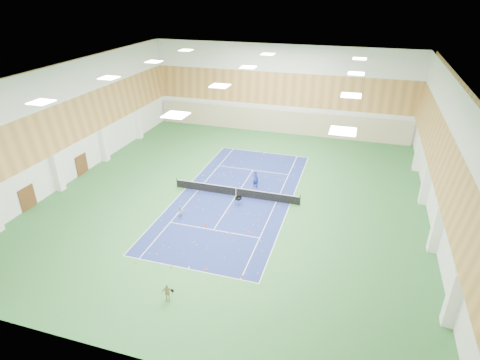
% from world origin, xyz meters
% --- Properties ---
extents(ground, '(40.00, 40.00, 0.00)m').
position_xyz_m(ground, '(0.00, 0.00, 0.00)').
color(ground, '#2C6831').
rests_on(ground, ground).
extents(room_shell, '(36.00, 40.00, 12.00)m').
position_xyz_m(room_shell, '(0.00, 0.00, 6.00)').
color(room_shell, white).
rests_on(room_shell, ground).
extents(wood_cladding, '(36.00, 40.00, 8.00)m').
position_xyz_m(wood_cladding, '(0.00, 0.00, 8.00)').
color(wood_cladding, '#C18847').
rests_on(wood_cladding, room_shell).
extents(ceiling_light_grid, '(21.40, 25.40, 0.06)m').
position_xyz_m(ceiling_light_grid, '(0.00, 0.00, 11.92)').
color(ceiling_light_grid, white).
rests_on(ceiling_light_grid, room_shell).
extents(court_surface, '(10.97, 23.77, 0.01)m').
position_xyz_m(court_surface, '(0.00, 0.00, 0.01)').
color(court_surface, navy).
rests_on(court_surface, ground).
extents(tennis_balls_scatter, '(10.57, 22.77, 0.07)m').
position_xyz_m(tennis_balls_scatter, '(0.00, 0.00, 0.05)').
color(tennis_balls_scatter, yellow).
rests_on(tennis_balls_scatter, ground).
extents(tennis_net, '(12.80, 0.10, 1.10)m').
position_xyz_m(tennis_net, '(0.00, 0.00, 0.55)').
color(tennis_net, black).
rests_on(tennis_net, ground).
extents(back_curtain, '(35.40, 0.16, 3.20)m').
position_xyz_m(back_curtain, '(0.00, 19.75, 1.60)').
color(back_curtain, '#C6B793').
rests_on(back_curtain, ground).
extents(door_left_a, '(0.08, 1.80, 2.20)m').
position_xyz_m(door_left_a, '(-17.92, -8.00, 1.10)').
color(door_left_a, '#593319').
rests_on(door_left_a, ground).
extents(door_left_b, '(0.08, 1.80, 2.20)m').
position_xyz_m(door_left_b, '(-17.92, 0.00, 1.10)').
color(door_left_b, '#593319').
rests_on(door_left_b, ground).
extents(coach, '(0.80, 0.66, 1.90)m').
position_xyz_m(coach, '(1.36, 2.41, 0.95)').
color(coach, navy).
rests_on(coach, ground).
extents(child_court, '(0.71, 0.70, 1.15)m').
position_xyz_m(child_court, '(-3.52, -5.34, 0.57)').
color(child_court, '#9998A1').
rests_on(child_court, ground).
extents(child_apron, '(0.83, 0.60, 1.30)m').
position_xyz_m(child_apron, '(0.02, -15.25, 0.65)').
color(child_apron, tan).
rests_on(child_apron, ground).
extents(ball_cart, '(0.60, 0.60, 0.85)m').
position_xyz_m(ball_cart, '(0.74, -1.56, 0.43)').
color(ball_cart, black).
rests_on(ball_cart, ground).
extents(cone_svc_a, '(0.17, 0.17, 0.19)m').
position_xyz_m(cone_svc_a, '(-3.23, -5.99, 0.09)').
color(cone_svc_a, '#D94A0B').
rests_on(cone_svc_a, ground).
extents(cone_svc_b, '(0.22, 0.22, 0.25)m').
position_xyz_m(cone_svc_b, '(-0.83, -5.91, 0.12)').
color(cone_svc_b, '#DD440B').
rests_on(cone_svc_b, ground).
extents(cone_svc_c, '(0.21, 0.21, 0.24)m').
position_xyz_m(cone_svc_c, '(1.55, -6.56, 0.12)').
color(cone_svc_c, '#FF650D').
rests_on(cone_svc_c, ground).
extents(cone_svc_d, '(0.23, 0.23, 0.25)m').
position_xyz_m(cone_svc_d, '(3.06, -5.81, 0.13)').
color(cone_svc_d, '#FF550D').
rests_on(cone_svc_d, ground).
extents(cone_base_a, '(0.17, 0.17, 0.19)m').
position_xyz_m(cone_base_a, '(-4.14, -12.48, 0.10)').
color(cone_base_a, orange).
rests_on(cone_base_a, ground).
extents(cone_base_b, '(0.19, 0.19, 0.21)m').
position_xyz_m(cone_base_b, '(-1.25, -12.08, 0.10)').
color(cone_base_b, '#FF4B0D').
rests_on(cone_base_b, ground).
extents(cone_base_c, '(0.21, 0.21, 0.23)m').
position_xyz_m(cone_base_c, '(1.28, -11.47, 0.12)').
color(cone_base_c, orange).
rests_on(cone_base_c, ground).
extents(cone_base_d, '(0.21, 0.21, 0.23)m').
position_xyz_m(cone_base_d, '(4.15, -11.60, 0.12)').
color(cone_base_d, '#DC4E0B').
rests_on(cone_base_d, ground).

